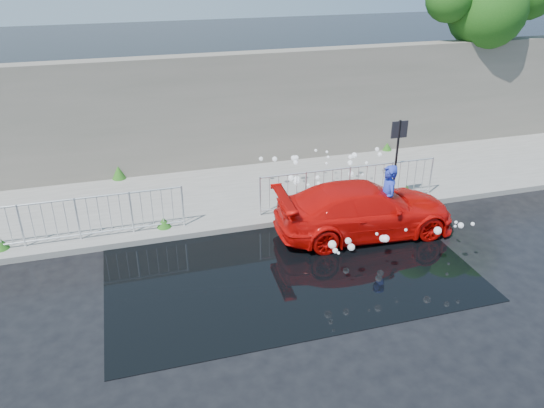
{
  "coord_description": "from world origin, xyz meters",
  "views": [
    {
      "loc": [
        -2.65,
        -8.65,
        6.58
      ],
      "look_at": [
        0.5,
        2.25,
        1.0
      ],
      "focal_mm": 35.0,
      "sensor_mm": 36.0,
      "label": 1
    }
  ],
  "objects": [
    {
      "name": "ground",
      "position": [
        0.0,
        0.0,
        0.0
      ],
      "size": [
        90.0,
        90.0,
        0.0
      ],
      "primitive_type": "plane",
      "color": "black",
      "rests_on": "ground"
    },
    {
      "name": "pavement",
      "position": [
        0.0,
        5.0,
        0.07
      ],
      "size": [
        30.0,
        4.0,
        0.15
      ],
      "primitive_type": "cube",
      "color": "slate",
      "rests_on": "ground"
    },
    {
      "name": "curb",
      "position": [
        0.0,
        3.0,
        0.08
      ],
      "size": [
        30.0,
        0.25,
        0.16
      ],
      "primitive_type": "cube",
      "color": "slate",
      "rests_on": "ground"
    },
    {
      "name": "retaining_wall",
      "position": [
        0.0,
        7.2,
        1.9
      ],
      "size": [
        30.0,
        0.6,
        3.5
      ],
      "primitive_type": "cube",
      "color": "#605C51",
      "rests_on": "pavement"
    },
    {
      "name": "puddle",
      "position": [
        0.5,
        1.0,
        0.01
      ],
      "size": [
        8.0,
        5.0,
        0.01
      ],
      "primitive_type": "cube",
      "color": "black",
      "rests_on": "ground"
    },
    {
      "name": "sign_post",
      "position": [
        4.2,
        3.1,
        1.72
      ],
      "size": [
        0.45,
        0.06,
        2.5
      ],
      "color": "black",
      "rests_on": "ground"
    },
    {
      "name": "tree",
      "position": [
        9.71,
        7.42,
        4.76
      ],
      "size": [
        4.78,
        2.64,
        6.2
      ],
      "color": "#332114",
      "rests_on": "ground"
    },
    {
      "name": "railing_left",
      "position": [
        -4.0,
        3.35,
        0.74
      ],
      "size": [
        5.05,
        0.05,
        1.1
      ],
      "color": "silver",
      "rests_on": "pavement"
    },
    {
      "name": "railing_right",
      "position": [
        3.0,
        3.35,
        0.74
      ],
      "size": [
        5.05,
        0.05,
        1.1
      ],
      "color": "silver",
      "rests_on": "pavement"
    },
    {
      "name": "weeds",
      "position": [
        -0.26,
        4.59,
        0.32
      ],
      "size": [
        12.17,
        3.93,
        0.41
      ],
      "color": "#164B14",
      "rests_on": "pavement"
    },
    {
      "name": "water_spray",
      "position": [
        2.59,
        2.98,
        0.77
      ],
      "size": [
        3.67,
        5.66,
        1.06
      ],
      "color": "white",
      "rests_on": "ground"
    },
    {
      "name": "red_car",
      "position": [
        2.84,
        2.0,
        0.65
      ],
      "size": [
        4.57,
        2.02,
        1.3
      ],
      "primitive_type": "imported",
      "rotation": [
        0.0,
        0.0,
        1.53
      ],
      "color": "red",
      "rests_on": "ground"
    },
    {
      "name": "person",
      "position": [
        3.3,
        1.8,
        0.92
      ],
      "size": [
        0.53,
        0.73,
        1.84
      ],
      "primitive_type": "imported",
      "rotation": [
        0.0,
        0.0,
        -1.72
      ],
      "color": "#2233AC",
      "rests_on": "ground"
    }
  ]
}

